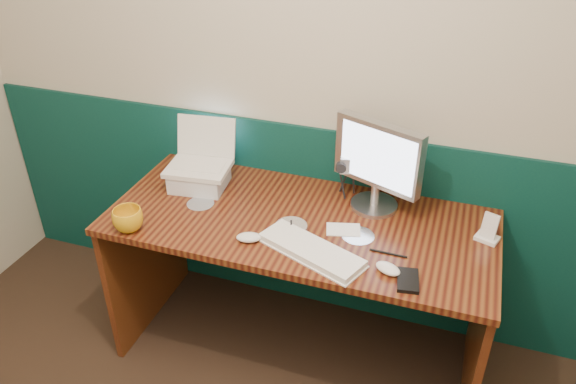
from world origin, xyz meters
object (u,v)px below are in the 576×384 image
at_px(keyboard, 311,251).
at_px(mug, 128,220).
at_px(laptop, 197,148).
at_px(desk, 299,288).
at_px(camcorder, 347,177).
at_px(monitor, 378,167).

height_order(keyboard, mug, mug).
bearing_deg(laptop, desk, -18.85).
relative_size(desk, camcorder, 8.91).
height_order(desk, camcorder, camcorder).
bearing_deg(keyboard, camcorder, 109.20).
xyz_separation_m(monitor, keyboard, (-0.16, -0.40, -0.18)).
xyz_separation_m(desk, laptop, (-0.51, 0.11, 0.57)).
bearing_deg(desk, laptop, 167.93).
distance_m(monitor, camcorder, 0.18).
xyz_separation_m(monitor, camcorder, (-0.14, 0.06, -0.11)).
bearing_deg(keyboard, monitor, 90.28).
bearing_deg(desk, camcorder, 62.19).
height_order(monitor, mug, monitor).
bearing_deg(camcorder, laptop, 178.47).
xyz_separation_m(mug, camcorder, (0.76, 0.55, 0.04)).
bearing_deg(keyboard, mug, -151.24).
xyz_separation_m(desk, keyboard, (0.11, -0.20, 0.39)).
bearing_deg(mug, monitor, 28.42).
height_order(desk, keyboard, keyboard).
bearing_deg(laptop, camcorder, 5.96).
distance_m(desk, camcorder, 0.55).
bearing_deg(monitor, keyboard, -89.72).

